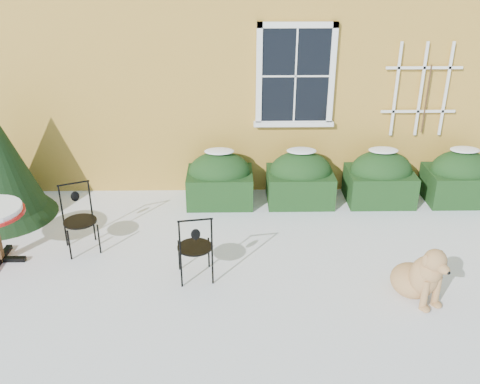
{
  "coord_description": "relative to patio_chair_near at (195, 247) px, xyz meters",
  "views": [
    {
      "loc": [
        -0.11,
        -5.34,
        3.89
      ],
      "look_at": [
        0.0,
        1.0,
        0.9
      ],
      "focal_mm": 40.0,
      "sensor_mm": 36.0,
      "label": 1
    }
  ],
  "objects": [
    {
      "name": "ground",
      "position": [
        0.57,
        -0.35,
        -0.46
      ],
      "size": [
        80.0,
        80.0,
        0.0
      ],
      "primitive_type": "plane",
      "color": "white",
      "rests_on": "ground"
    },
    {
      "name": "hedge_row",
      "position": [
        2.22,
        2.2,
        -0.06
      ],
      "size": [
        4.95,
        0.8,
        0.91
      ],
      "color": "black",
      "rests_on": "ground"
    },
    {
      "name": "patio_chair_near",
      "position": [
        0.0,
        0.0,
        0.0
      ],
      "size": [
        0.47,
        0.47,
        0.93
      ],
      "rotation": [
        0.0,
        0.0,
        3.3
      ],
      "color": "black",
      "rests_on": "ground"
    },
    {
      "name": "patio_chair_far",
      "position": [
        -1.62,
        0.76,
        0.01
      ],
      "size": [
        0.55,
        0.54,
        0.94
      ],
      "rotation": [
        0.0,
        0.0,
        0.4
      ],
      "color": "black",
      "rests_on": "ground"
    },
    {
      "name": "dog",
      "position": [
        2.67,
        -0.47,
        -0.15
      ],
      "size": [
        0.67,
        0.86,
        0.78
      ],
      "rotation": [
        0.0,
        0.0,
        0.43
      ],
      "color": "tan",
      "rests_on": "ground"
    }
  ]
}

